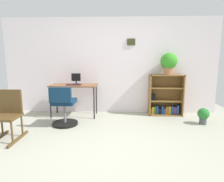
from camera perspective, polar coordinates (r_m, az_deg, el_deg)
ground_plane at (r=3.00m, az=-2.75°, el=-17.45°), size 6.24×6.24×0.00m
wall_back at (r=4.81m, az=-0.58°, el=7.34°), size 5.20×0.12×2.31m
desk at (r=4.58m, az=-11.17°, el=1.05°), size 1.07×0.52×0.75m
monitor at (r=4.63m, az=-10.54°, el=3.46°), size 0.21×0.17×0.25m
keyboard at (r=4.50m, az=-11.18°, el=1.85°), size 0.33×0.15×0.02m
office_chair at (r=4.02m, az=-14.02°, el=-5.01°), size 0.52×0.55×0.82m
rocking_chair at (r=3.73m, az=-28.34°, el=-6.06°), size 0.42×0.64×0.83m
bookshelf_low at (r=4.83m, az=15.31°, el=-1.76°), size 0.79×0.30×0.98m
potted_plant_on_shelf at (r=4.69m, az=16.39°, el=8.13°), size 0.38×0.38×0.50m
potted_plant_floor at (r=4.45m, az=25.31°, el=-6.42°), size 0.24×0.24×0.34m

